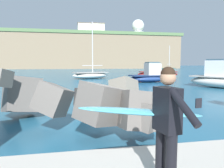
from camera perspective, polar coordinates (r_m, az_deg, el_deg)
name	(u,v)px	position (r m, az deg, el deg)	size (l,w,h in m)	color
ground_plane	(115,131)	(6.54, 0.92, -12.74)	(400.00, 400.00, 0.00)	#235B7A
breakwater_jetty	(114,93)	(6.98, 0.65, -2.51)	(29.67, 6.61, 2.49)	#3D3A38
surfer_with_board	(160,120)	(3.02, 12.95, -9.45)	(2.12, 1.32, 1.78)	black
boat_near_left	(220,79)	(19.98, 27.32, 1.22)	(4.24, 5.53, 2.44)	beige
boat_near_centre	(157,73)	(33.16, 12.16, 3.06)	(6.40, 2.62, 2.19)	maroon
boat_near_right	(90,75)	(28.69, -5.94, 2.48)	(5.46, 3.74, 7.64)	beige
boat_mid_left	(168,70)	(51.31, 15.13, 3.71)	(4.89, 4.82, 6.27)	#1E6656
boat_mid_centre	(150,76)	(23.80, 10.24, 2.16)	(4.86, 2.59, 2.24)	navy
mooring_buoy_inner	(150,72)	(46.79, 10.21, 3.24)	(0.44, 0.44, 0.44)	yellow
headland_bluff	(76,52)	(98.82, -9.71, 8.59)	(87.49, 34.89, 14.72)	#847056
radar_dome	(138,29)	(108.03, 7.09, 14.68)	(6.02, 6.02, 8.98)	silver
station_building_west	(84,29)	(97.93, -7.53, 14.51)	(6.16, 5.99, 5.20)	silver
station_building_central	(97,30)	(103.44, -4.24, 14.36)	(7.39, 5.99, 6.27)	beige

